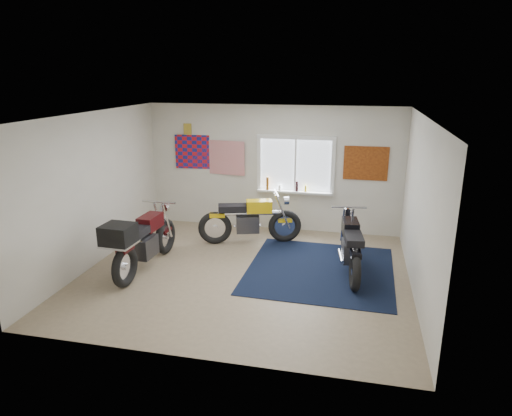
% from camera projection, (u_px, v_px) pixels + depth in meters
% --- Properties ---
extents(ground, '(5.50, 5.50, 0.00)m').
position_uv_depth(ground, '(245.00, 274.00, 7.88)').
color(ground, '#9E896B').
rests_on(ground, ground).
extents(room_shell, '(5.50, 5.50, 5.50)m').
position_uv_depth(room_shell, '(245.00, 181.00, 7.41)').
color(room_shell, white).
rests_on(room_shell, ground).
extents(navy_rug, '(2.56, 2.66, 0.01)m').
position_uv_depth(navy_rug, '(320.00, 270.00, 8.03)').
color(navy_rug, black).
rests_on(navy_rug, ground).
extents(window_assembly, '(1.66, 0.17, 1.26)m').
position_uv_depth(window_assembly, '(295.00, 169.00, 9.70)').
color(window_assembly, white).
rests_on(window_assembly, room_shell).
extents(oil_bottles, '(0.89, 0.07, 0.28)m').
position_uv_depth(oil_bottles, '(282.00, 185.00, 9.79)').
color(oil_bottles, brown).
rests_on(oil_bottles, window_assembly).
extents(flag_display, '(1.60, 0.10, 1.17)m').
position_uv_depth(flag_display, '(188.00, 129.00, 9.98)').
color(flag_display, red).
rests_on(flag_display, room_shell).
extents(triumph_poster, '(0.90, 0.03, 0.70)m').
position_uv_depth(triumph_poster, '(366.00, 163.00, 9.35)').
color(triumph_poster, '#A54C14').
rests_on(triumph_poster, room_shell).
extents(yellow_triumph, '(2.04, 0.83, 1.06)m').
position_uv_depth(yellow_triumph, '(250.00, 221.00, 9.20)').
color(yellow_triumph, black).
rests_on(yellow_triumph, ground).
extents(black_chrome_bike, '(0.62, 2.03, 1.04)m').
position_uv_depth(black_chrome_bike, '(350.00, 247.00, 7.83)').
color(black_chrome_bike, black).
rests_on(black_chrome_bike, navy_rug).
extents(maroon_tourer, '(0.65, 2.16, 1.10)m').
position_uv_depth(maroon_tourer, '(141.00, 241.00, 7.80)').
color(maroon_tourer, black).
rests_on(maroon_tourer, ground).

